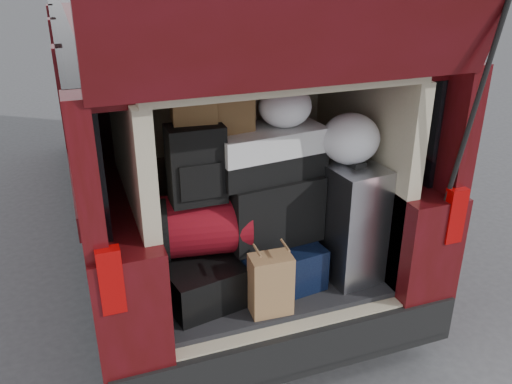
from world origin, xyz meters
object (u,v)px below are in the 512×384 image
backpack (196,164)px  red_duffel (201,224)px  black_soft_case (271,207)px  twotone_duffel (267,152)px  navy_hardshell (268,257)px  kraft_bag (271,284)px  silver_roller (345,219)px  black_hardshell (196,273)px

backpack → red_duffel: bearing=66.7°
black_soft_case → twotone_duffel: (-0.01, 0.02, 0.32)m
navy_hardshell → red_duffel: (-0.37, 0.03, 0.27)m
kraft_bag → backpack: (-0.29, 0.29, 0.59)m
kraft_bag → black_soft_case: size_ratio=0.64×
silver_roller → red_duffel: silver_roller is taller
navy_hardshell → kraft_bag: kraft_bag is taller
black_soft_case → twotone_duffel: 0.32m
black_hardshell → black_soft_case: size_ratio=1.08×
silver_roller → black_soft_case: bearing=159.6°
red_duffel → kraft_bag: bearing=-43.1°
twotone_duffel → backpack: bearing=-177.8°
red_duffel → twotone_duffel: (0.38, 0.01, 0.35)m
backpack → twotone_duffel: (0.40, 0.06, -0.01)m
black_hardshell → kraft_bag: 0.44m
black_hardshell → twotone_duffel: size_ratio=0.96×
black_soft_case → backpack: backpack is taller
black_hardshell → red_duffel: bearing=22.2°
navy_hardshell → twotone_duffel: 0.62m
black_hardshell → navy_hardshell: (0.42, 0.01, 0.01)m
black_hardshell → twotone_duffel: twotone_duffel is taller
black_hardshell → black_soft_case: 0.54m
black_hardshell → backpack: (0.03, -0.02, 0.64)m
red_duffel → twotone_duffel: size_ratio=0.87×
black_soft_case → kraft_bag: bearing=-116.4°
red_duffel → black_soft_case: 0.39m
kraft_bag → twotone_duffel: (0.11, 0.35, 0.58)m
black_hardshell → silver_roller: bearing=-16.2°
black_hardshell → red_duffel: size_ratio=1.11×
twotone_duffel → black_hardshell: bearing=179.2°
navy_hardshell → twotone_duffel: size_ratio=0.95×
backpack → silver_roller: bearing=-3.7°
backpack → twotone_duffel: 0.40m
navy_hardshell → backpack: size_ratio=1.40×
silver_roller → kraft_bag: 0.61m
silver_roller → twotone_duffel: twotone_duffel is taller
twotone_duffel → red_duffel: bearing=175.1°
navy_hardshell → silver_roller: (0.43, -0.09, 0.21)m
navy_hardshell → black_soft_case: 0.31m
silver_roller → red_duffel: 0.81m
kraft_bag → black_soft_case: bearing=72.3°
kraft_bag → black_hardshell: bearing=138.9°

